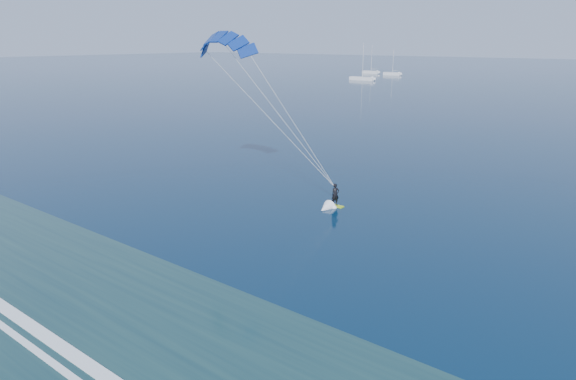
{
  "coord_description": "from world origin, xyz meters",
  "views": [
    {
      "loc": [
        23.01,
        -0.54,
        14.09
      ],
      "look_at": [
        0.52,
        27.91,
        3.47
      ],
      "focal_mm": 32.0,
      "sensor_mm": 36.0,
      "label": 1
    }
  ],
  "objects_px": {
    "sailboat_0": "(362,78)",
    "sailboat_7": "(371,72)",
    "kitesurfer_rig": "(276,111)",
    "sailboat_1": "(392,74)"
  },
  "relations": [
    {
      "from": "sailboat_0",
      "to": "sailboat_7",
      "type": "bearing_deg",
      "value": 114.95
    },
    {
      "from": "kitesurfer_rig",
      "to": "sailboat_0",
      "type": "xyz_separation_m",
      "value": [
        -68.83,
        132.48,
        -7.52
      ]
    },
    {
      "from": "sailboat_0",
      "to": "sailboat_1",
      "type": "bearing_deg",
      "value": 97.54
    },
    {
      "from": "sailboat_0",
      "to": "sailboat_1",
      "type": "xyz_separation_m",
      "value": [
        -4.19,
        31.69,
        -0.02
      ]
    },
    {
      "from": "sailboat_0",
      "to": "sailboat_7",
      "type": "relative_size",
      "value": 1.09
    },
    {
      "from": "kitesurfer_rig",
      "to": "sailboat_7",
      "type": "bearing_deg",
      "value": 116.93
    },
    {
      "from": "sailboat_0",
      "to": "sailboat_7",
      "type": "distance_m",
      "value": 39.56
    },
    {
      "from": "sailboat_1",
      "to": "sailboat_7",
      "type": "bearing_deg",
      "value": 161.51
    },
    {
      "from": "sailboat_0",
      "to": "kitesurfer_rig",
      "type": "bearing_deg",
      "value": -62.54
    },
    {
      "from": "kitesurfer_rig",
      "to": "sailboat_0",
      "type": "relative_size",
      "value": 1.21
    }
  ]
}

